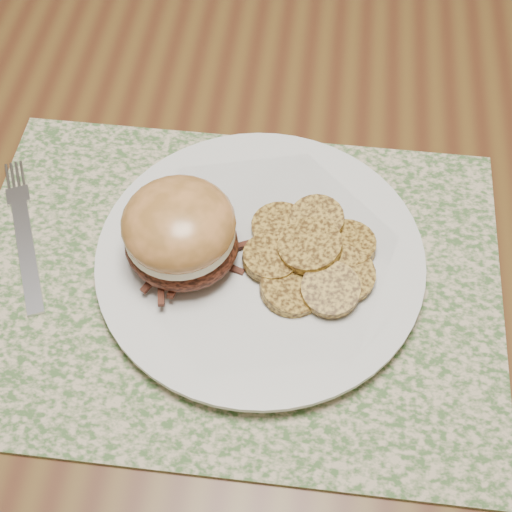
{
  "coord_description": "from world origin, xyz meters",
  "views": [
    {
      "loc": [
        0.32,
        -0.36,
        1.26
      ],
      "look_at": [
        0.28,
        -0.04,
        0.79
      ],
      "focal_mm": 50.0,
      "sensor_mm": 36.0,
      "label": 1
    }
  ],
  "objects": [
    {
      "name": "ground",
      "position": [
        0.0,
        0.0,
        0.0
      ],
      "size": [
        3.5,
        3.5,
        0.0
      ],
      "primitive_type": "plane",
      "color": "brown",
      "rests_on": "ground"
    },
    {
      "name": "placemat",
      "position": [
        0.27,
        -0.05,
        0.75
      ],
      "size": [
        0.45,
        0.33,
        0.0
      ],
      "primitive_type": "cube",
      "color": "#426232",
      "rests_on": "dining_table"
    },
    {
      "name": "dinner_plate",
      "position": [
        0.29,
        -0.03,
        0.76
      ],
      "size": [
        0.26,
        0.26,
        0.02
      ],
      "primitive_type": "cylinder",
      "color": "silver",
      "rests_on": "placemat"
    },
    {
      "name": "pork_sandwich",
      "position": [
        0.22,
        -0.04,
        0.8
      ],
      "size": [
        0.12,
        0.12,
        0.07
      ],
      "rotation": [
        0.0,
        0.0,
        -0.39
      ],
      "color": "black",
      "rests_on": "dinner_plate"
    },
    {
      "name": "roasted_potatoes",
      "position": [
        0.33,
        -0.03,
        0.78
      ],
      "size": [
        0.11,
        0.12,
        0.03
      ],
      "color": "#B08833",
      "rests_on": "dinner_plate"
    },
    {
      "name": "fork",
      "position": [
        0.08,
        -0.02,
        0.76
      ],
      "size": [
        0.08,
        0.16,
        0.0
      ],
      "rotation": [
        0.0,
        0.0,
        0.41
      ],
      "color": "#B8B9C0",
      "rests_on": "placemat"
    }
  ]
}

